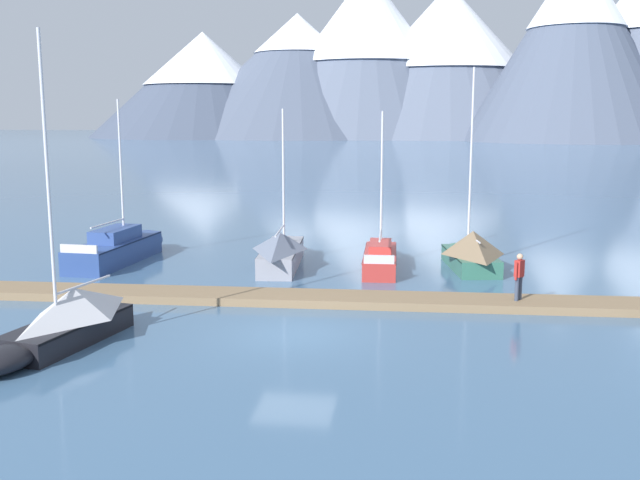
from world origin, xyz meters
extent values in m
plane|color=#426689|center=(0.00, 0.00, 0.00)|extent=(700.00, 700.00, 0.00)
cone|color=#424C60|center=(-71.05, 226.91, 17.97)|extent=(79.00, 79.00, 35.94)
cone|color=white|center=(-71.05, 226.91, 26.86)|extent=(42.15, 42.15, 18.26)
cone|color=#4C566B|center=(-38.49, 231.54, 21.08)|extent=(91.00, 91.00, 42.16)
cone|color=white|center=(-38.49, 231.54, 35.44)|extent=(30.70, 30.70, 13.55)
cone|color=slate|center=(-14.33, 231.93, 28.15)|extent=(80.76, 80.76, 56.29)
cone|color=white|center=(-14.33, 231.93, 40.70)|extent=(47.14, 47.14, 31.29)
cone|color=slate|center=(13.07, 234.53, 25.53)|extent=(89.69, 89.69, 51.05)
cone|color=white|center=(13.07, 234.53, 36.88)|extent=(52.47, 52.47, 28.45)
cone|color=#4C566B|center=(47.65, 198.10, 27.06)|extent=(63.74, 63.74, 54.12)
cube|color=#846B4C|center=(0.00, 4.00, 0.15)|extent=(25.55, 2.64, 0.30)
cylinder|color=#38383D|center=(0.02, 3.21, 0.12)|extent=(24.48, 0.98, 0.24)
cylinder|color=#38383D|center=(-0.02, 4.79, 0.12)|extent=(24.48, 0.98, 0.24)
cube|color=navy|center=(-10.24, 9.93, 0.53)|extent=(2.31, 6.50, 1.06)
ellipsoid|color=navy|center=(-10.01, 13.40, 0.53)|extent=(1.70, 1.73, 1.00)
cube|color=#121D39|center=(-10.24, 9.93, 1.02)|extent=(2.34, 6.37, 0.06)
cylinder|color=silver|center=(-10.17, 10.93, 4.32)|extent=(0.10, 0.10, 6.53)
cylinder|color=silver|center=(-10.28, 9.40, 1.97)|extent=(0.29, 3.05, 0.08)
cube|color=#2F4A8A|center=(-10.23, 10.09, 1.35)|extent=(1.51, 2.96, 0.59)
cube|color=silver|center=(-10.45, 6.82, 1.24)|extent=(1.69, 0.21, 0.36)
cube|color=black|center=(-6.61, -1.79, 0.36)|extent=(2.42, 4.74, 0.73)
ellipsoid|color=black|center=(-7.12, -4.38, 0.36)|extent=(1.73, 2.39, 0.69)
cube|color=black|center=(-6.61, -1.79, 0.69)|extent=(2.44, 4.66, 0.06)
cylinder|color=silver|center=(-6.71, -2.27, 4.96)|extent=(0.10, 0.10, 8.46)
cylinder|color=silver|center=(-6.45, -0.97, 1.63)|extent=(0.59, 2.62, 0.08)
pyramid|color=silver|center=(-6.55, -1.46, 1.18)|extent=(2.49, 3.90, 0.91)
cube|color=#93939E|center=(-2.34, 10.13, 0.47)|extent=(1.97, 6.00, 0.93)
ellipsoid|color=#93939E|center=(-2.58, 13.29, 0.47)|extent=(1.39, 1.33, 0.89)
cube|color=#424247|center=(-2.34, 10.13, 0.89)|extent=(2.00, 5.88, 0.06)
cylinder|color=silver|center=(-2.42, 11.21, 4.04)|extent=(0.10, 0.10, 6.21)
cylinder|color=silver|center=(-2.30, 9.58, 1.77)|extent=(0.32, 3.25, 0.08)
pyramid|color=slate|center=(-2.31, 9.69, 1.29)|extent=(2.13, 4.84, 0.72)
cube|color=#B2332D|center=(2.16, 10.22, 0.39)|extent=(1.57, 5.47, 0.79)
ellipsoid|color=#B2332D|center=(2.06, 13.26, 0.39)|extent=(1.25, 1.92, 0.75)
cube|color=#501614|center=(2.16, 10.22, 0.75)|extent=(1.60, 5.36, 0.06)
cylinder|color=silver|center=(2.13, 11.12, 3.90)|extent=(0.10, 0.10, 6.24)
cylinder|color=silver|center=(2.18, 9.53, 1.66)|extent=(0.18, 3.18, 0.08)
cube|color=#C03A35|center=(2.15, 10.36, 1.00)|extent=(1.05, 2.47, 0.42)
cube|color=silver|center=(2.24, 7.59, 0.97)|extent=(1.26, 0.14, 0.36)
cube|color=#336B56|center=(6.19, 10.84, 0.37)|extent=(2.45, 4.76, 0.75)
ellipsoid|color=#336B56|center=(5.79, 13.36, 0.37)|extent=(1.73, 1.85, 0.71)
cube|color=#163027|center=(6.19, 10.84, 0.71)|extent=(2.47, 4.67, 0.06)
cylinder|color=silver|center=(6.10, 11.40, 4.83)|extent=(0.10, 0.10, 8.18)
cylinder|color=silver|center=(6.26, 10.34, 1.47)|extent=(0.42, 2.14, 0.08)
pyramid|color=#7A664C|center=(6.24, 10.50, 1.27)|extent=(2.55, 3.90, 1.04)
cylinder|color=#384256|center=(7.47, 4.28, 0.73)|extent=(0.14, 0.14, 0.86)
cylinder|color=#384256|center=(7.32, 4.07, 0.73)|extent=(0.14, 0.14, 0.86)
cube|color=#B22823|center=(7.39, 4.18, 1.46)|extent=(0.39, 0.44, 0.60)
sphere|color=tan|center=(7.39, 4.18, 1.88)|extent=(0.22, 0.22, 0.22)
cylinder|color=#B22823|center=(7.53, 4.38, 1.39)|extent=(0.09, 0.09, 0.62)
cylinder|color=#B22823|center=(7.26, 3.97, 1.39)|extent=(0.09, 0.09, 0.62)
sphere|color=yellow|center=(-7.90, 1.05, 0.28)|extent=(0.55, 0.55, 0.55)
cylinder|color=#262628|center=(-7.90, 1.05, 0.59)|extent=(0.06, 0.06, 0.08)
camera|label=1|loc=(3.72, -21.43, 6.74)|focal=40.25mm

